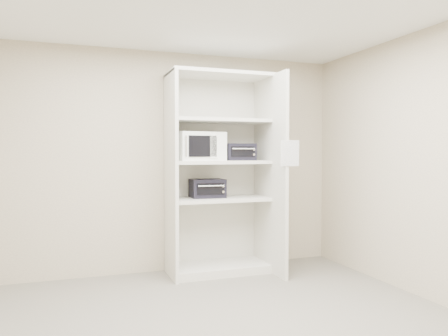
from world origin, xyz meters
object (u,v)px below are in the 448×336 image
object	(u,v)px
toaster_oven_lower	(207,188)
microwave	(198,146)
toaster_oven_upper	(240,152)
shelving_unit	(223,180)

from	to	relation	value
toaster_oven_lower	microwave	bearing A→B (deg)	-170.73
microwave	toaster_oven_upper	distance (m)	0.52
shelving_unit	microwave	distance (m)	0.51
microwave	toaster_oven_lower	world-z (taller)	microwave
toaster_oven_upper	microwave	bearing A→B (deg)	178.50
microwave	toaster_oven_upper	world-z (taller)	microwave
shelving_unit	toaster_oven_upper	distance (m)	0.40
microwave	toaster_oven_upper	bearing A→B (deg)	-13.44
shelving_unit	toaster_oven_upper	world-z (taller)	shelving_unit
toaster_oven_upper	toaster_oven_lower	distance (m)	0.60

